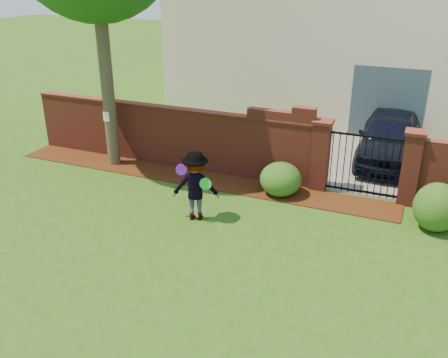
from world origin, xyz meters
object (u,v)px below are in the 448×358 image
at_px(frisbee_purple, 181,170).
at_px(car, 389,140).
at_px(man, 195,186).
at_px(frisbee_green, 205,184).

bearing_deg(frisbee_purple, car, 55.33).
bearing_deg(man, frisbee_purple, 38.17).
distance_m(car, man, 6.52).
height_order(car, man, man).
xyz_separation_m(car, frisbee_green, (-3.41, -5.45, 0.24)).
relative_size(frisbee_purple, frisbee_green, 0.91).
distance_m(man, frisbee_green, 0.35).
bearing_deg(man, frisbee_green, 145.04).
distance_m(man, frisbee_purple, 0.60).
bearing_deg(frisbee_purple, man, 56.56).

